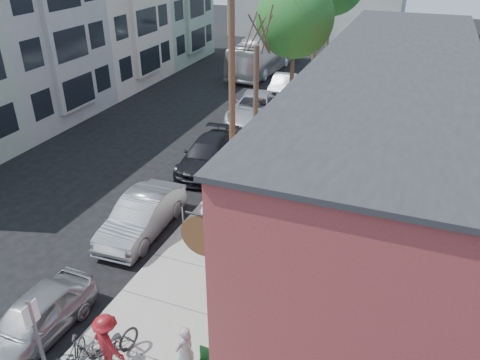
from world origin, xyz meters
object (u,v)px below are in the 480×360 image
(parking_meter_far, at_px, (252,137))
(car_1, at_px, (142,215))
(car_2, at_px, (208,155))
(bus, at_px, (265,53))
(cyclist, at_px, (108,342))
(car_3, at_px, (256,108))
(parked_bike_a, at_px, (74,360))
(car_0, at_px, (34,319))
(tree_bare, at_px, (256,107))
(patron_grey, at_px, (185,351))
(sign_post, at_px, (37,337))
(parking_meter_near, at_px, (182,211))
(parked_bike_b, at_px, (86,356))
(car_4, at_px, (283,85))
(patio_chair_a, at_px, (226,346))
(tree_leafy_mid, at_px, (295,19))
(patron_green, at_px, (259,259))
(utility_pole_near, at_px, (230,65))

(parking_meter_far, height_order, car_1, car_1)
(car_2, height_order, bus, bus)
(cyclist, relative_size, car_3, 0.30)
(parked_bike_a, distance_m, car_0, 2.09)
(car_1, bearing_deg, parked_bike_a, -75.26)
(parking_meter_far, distance_m, tree_bare, 2.33)
(parking_meter_far, xyz_separation_m, patron_grey, (3.12, -13.50, -0.04))
(car_1, xyz_separation_m, bus, (-3.17, 24.08, 0.68))
(sign_post, relative_size, parked_bike_a, 1.61)
(tree_bare, relative_size, parked_bike_a, 3.27)
(parking_meter_near, xyz_separation_m, car_3, (-1.48, 12.41, -0.18))
(parking_meter_near, relative_size, car_3, 0.21)
(parking_meter_far, bearing_deg, car_0, -96.00)
(parked_bike_b, bearing_deg, car_4, 82.38)
(parking_meter_near, height_order, car_3, car_3)
(patio_chair_a, bearing_deg, car_3, 85.26)
(tree_leafy_mid, height_order, car_0, tree_leafy_mid)
(sign_post, bearing_deg, car_2, 96.87)
(tree_leafy_mid, distance_m, parked_bike_a, 20.51)
(parking_meter_far, bearing_deg, car_3, 107.18)
(parked_bike_b, xyz_separation_m, car_4, (-2.15, 24.82, 0.03))
(tree_bare, distance_m, car_4, 11.93)
(car_0, relative_size, car_4, 0.98)
(parking_meter_far, bearing_deg, car_1, -100.09)
(patio_chair_a, relative_size, parked_bike_b, 0.48)
(sign_post, bearing_deg, patron_grey, 27.37)
(patron_green, relative_size, car_0, 0.48)
(tree_leafy_mid, distance_m, car_4, 7.77)
(parking_meter_near, relative_size, utility_pole_near, 0.12)
(tree_leafy_mid, bearing_deg, parked_bike_a, -90.14)
(sign_post, relative_size, cyclist, 1.62)
(patron_grey, xyz_separation_m, car_3, (-4.60, 18.28, -0.14))
(utility_pole_near, relative_size, bus, 0.97)
(parking_meter_far, bearing_deg, car_4, 97.86)
(car_2, bearing_deg, parking_meter_far, 51.79)
(utility_pole_near, relative_size, tree_leafy_mid, 1.24)
(bus, bearing_deg, cyclist, -75.16)
(parking_meter_far, distance_m, parked_bike_a, 14.57)
(tree_bare, xyz_separation_m, car_1, (-2.00, -7.12, -2.24))
(cyclist, distance_m, car_2, 12.11)
(parking_meter_near, distance_m, car_2, 5.64)
(car_0, bearing_deg, utility_pole_near, 83.39)
(patio_chair_a, distance_m, patron_grey, 1.19)
(patron_grey, xyz_separation_m, car_2, (-4.57, 11.31, -0.22))
(patio_chair_a, xyz_separation_m, parked_bike_a, (-3.40, -1.89, 0.08))
(patron_green, height_order, car_2, patron_green)
(parking_meter_far, distance_m, patron_grey, 13.86)
(parking_meter_near, relative_size, tree_bare, 0.22)
(car_2, distance_m, car_3, 6.98)
(utility_pole_near, xyz_separation_m, bus, (-4.76, 19.01, -3.97))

